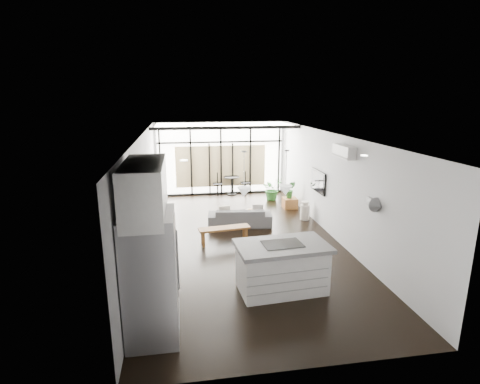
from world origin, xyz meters
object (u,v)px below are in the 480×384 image
object	(u,v)px
sofa	(240,214)
milk_can	(305,210)
island	(282,267)
console_bench	(224,235)
fridge	(151,277)
pouf	(252,216)
tv	(318,181)

from	to	relation	value
sofa	milk_can	world-z (taller)	sofa
milk_can	island	bearing A→B (deg)	-114.55
console_bench	island	bearing A→B (deg)	-79.14
sofa	milk_can	bearing A→B (deg)	-166.48
fridge	pouf	xyz separation A→B (m)	(2.64, 5.28, -0.85)
fridge	tv	bearing A→B (deg)	46.90
console_bench	milk_can	world-z (taller)	milk_can
console_bench	tv	xyz separation A→B (m)	(2.95, 1.15, 1.08)
pouf	island	bearing A→B (deg)	-93.12
fridge	tv	distance (m)	6.65
console_bench	pouf	world-z (taller)	console_bench
pouf	tv	world-z (taller)	tv
pouf	milk_can	xyz separation A→B (m)	(1.66, -0.06, 0.11)
milk_can	tv	size ratio (longest dim) A/B	0.53
pouf	console_bench	bearing A→B (deg)	-123.74
fridge	pouf	distance (m)	5.96
tv	console_bench	bearing A→B (deg)	-158.68
milk_can	tv	world-z (taller)	tv
milk_can	tv	xyz separation A→B (m)	(0.23, -0.37, 1.01)
island	fridge	world-z (taller)	fridge
console_bench	sofa	bearing A→B (deg)	57.46
console_bench	fridge	bearing A→B (deg)	-119.91
island	tv	size ratio (longest dim) A/B	1.62
fridge	milk_can	size ratio (longest dim) A/B	3.54
console_bench	pouf	xyz separation A→B (m)	(1.05, 1.58, -0.03)
console_bench	pouf	distance (m)	1.90
island	console_bench	distance (m)	2.76
sofa	pouf	distance (m)	0.57
pouf	milk_can	world-z (taller)	milk_can
milk_can	tv	bearing A→B (deg)	-57.72
sofa	console_bench	size ratio (longest dim) A/B	1.39
console_bench	pouf	bearing A→B (deg)	49.60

